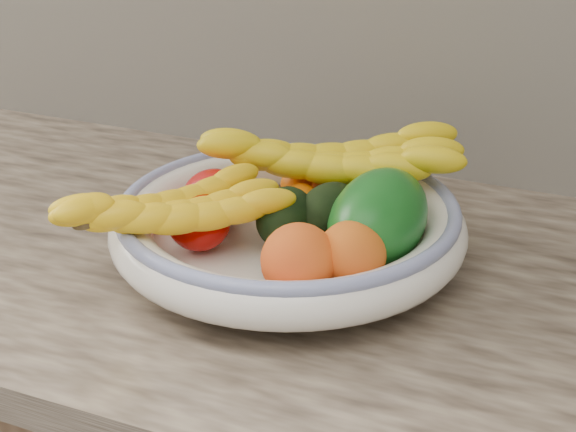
{
  "coord_description": "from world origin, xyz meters",
  "views": [
    {
      "loc": [
        0.34,
        0.86,
        1.37
      ],
      "look_at": [
        0.0,
        1.66,
        0.96
      ],
      "focal_mm": 55.0,
      "sensor_mm": 36.0,
      "label": 1
    }
  ],
  "objects_px": {
    "fruit_bowl": "(288,225)",
    "banana_bunch_back": "(329,167)",
    "banana_bunch_front": "(172,216)",
    "green_mango": "(378,220)"
  },
  "relations": [
    {
      "from": "fruit_bowl",
      "to": "banana_bunch_back",
      "type": "bearing_deg",
      "value": 80.5
    },
    {
      "from": "banana_bunch_front",
      "to": "green_mango",
      "type": "bearing_deg",
      "value": -28.32
    },
    {
      "from": "banana_bunch_back",
      "to": "green_mango",
      "type": "bearing_deg",
      "value": -65.3
    },
    {
      "from": "fruit_bowl",
      "to": "banana_bunch_front",
      "type": "distance_m",
      "value": 0.13
    },
    {
      "from": "fruit_bowl",
      "to": "green_mango",
      "type": "xyz_separation_m",
      "value": [
        0.1,
        -0.0,
        0.03
      ]
    },
    {
      "from": "fruit_bowl",
      "to": "banana_bunch_front",
      "type": "relative_size",
      "value": 1.48
    },
    {
      "from": "green_mango",
      "to": "banana_bunch_front",
      "type": "bearing_deg",
      "value": -153.46
    },
    {
      "from": "fruit_bowl",
      "to": "banana_bunch_back",
      "type": "distance_m",
      "value": 0.1
    },
    {
      "from": "banana_bunch_back",
      "to": "banana_bunch_front",
      "type": "distance_m",
      "value": 0.21
    },
    {
      "from": "banana_bunch_back",
      "to": "banana_bunch_front",
      "type": "xyz_separation_m",
      "value": [
        -0.11,
        -0.18,
        -0.01
      ]
    }
  ]
}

